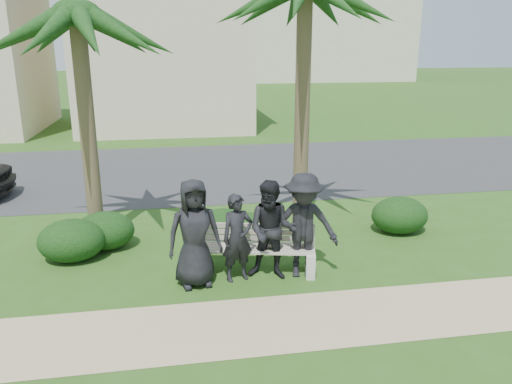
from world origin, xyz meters
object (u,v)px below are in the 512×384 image
park_bench (248,252)px  man_b (238,238)px  man_a (194,233)px  man_c (272,230)px  man_d (303,226)px  palm_left (77,17)px

park_bench → man_b: 0.53m
man_a → man_c: bearing=-7.6°
man_a → man_d: size_ratio=0.99×
man_c → man_d: 0.56m
palm_left → man_d: bearing=-32.0°
park_bench → palm_left: 5.45m
man_b → man_d: man_d is taller
park_bench → palm_left: size_ratio=0.46×
park_bench → man_d: man_d is taller
man_b → palm_left: bearing=122.9°
man_b → palm_left: palm_left is taller
man_b → palm_left: size_ratio=0.29×
park_bench → palm_left: bearing=156.9°
man_a → man_c: 1.34m
park_bench → man_a: size_ratio=1.34×
man_b → park_bench: bearing=35.5°
man_b → man_c: 0.61m
park_bench → palm_left: (-2.91, 2.10, 4.11)m
man_c → palm_left: bearing=163.7°
man_d → palm_left: bearing=159.4°
man_b → palm_left: (-2.69, 2.37, 3.71)m
man_a → park_bench: bearing=10.2°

